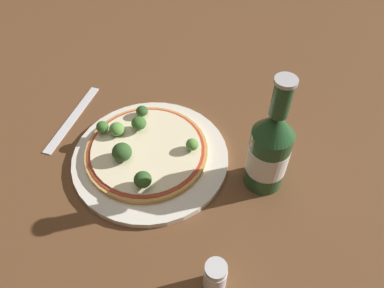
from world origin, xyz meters
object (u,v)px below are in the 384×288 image
beer_bottle (269,150)px  pepper_shaker (215,276)px  pizza (147,150)px  fork (73,118)px

beer_bottle → pepper_shaker: beer_bottle is taller
pizza → pepper_shaker: 0.27m
beer_bottle → fork: bearing=-172.3°
pizza → fork: (-0.19, 0.01, -0.02)m
beer_bottle → pepper_shaker: bearing=-86.3°
pizza → beer_bottle: (0.21, 0.06, 0.06)m
beer_bottle → fork: size_ratio=1.16×
pepper_shaker → fork: (-0.41, 0.15, -0.03)m
pizza → fork: pizza is taller
beer_bottle → pepper_shaker: size_ratio=3.74×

